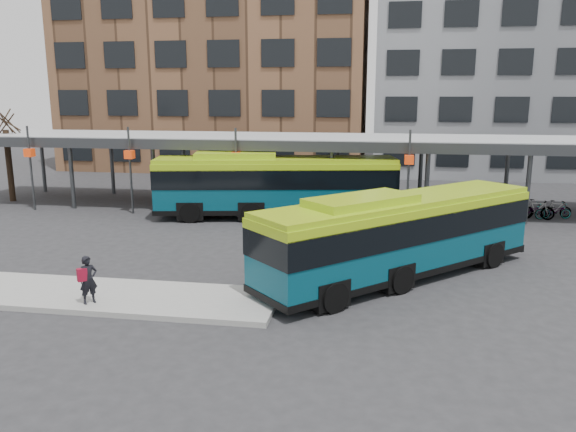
{
  "coord_description": "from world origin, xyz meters",
  "views": [
    {
      "loc": [
        4.54,
        -19.17,
        6.59
      ],
      "look_at": [
        1.0,
        2.35,
        1.8
      ],
      "focal_mm": 35.0,
      "sensor_mm": 36.0,
      "label": 1
    }
  ],
  "objects_px": {
    "bus_front": "(400,233)",
    "bus_rear": "(275,184)",
    "tree": "(9,162)",
    "pedestrian": "(88,279)"
  },
  "relations": [
    {
      "from": "bus_front",
      "to": "bus_rear",
      "type": "xyz_separation_m",
      "value": [
        -6.33,
        9.39,
        0.16
      ]
    },
    {
      "from": "tree",
      "to": "bus_front",
      "type": "relative_size",
      "value": 0.56
    },
    {
      "from": "tree",
      "to": "pedestrian",
      "type": "distance_m",
      "value": 21.06
    },
    {
      "from": "bus_rear",
      "to": "pedestrian",
      "type": "height_order",
      "value": "bus_rear"
    },
    {
      "from": "bus_rear",
      "to": "pedestrian",
      "type": "xyz_separation_m",
      "value": [
        -3.26,
        -13.97,
        -0.88
      ]
    },
    {
      "from": "bus_front",
      "to": "bus_rear",
      "type": "height_order",
      "value": "bus_rear"
    },
    {
      "from": "tree",
      "to": "pedestrian",
      "type": "bearing_deg",
      "value": -49.1
    },
    {
      "from": "tree",
      "to": "bus_rear",
      "type": "distance_m",
      "value": 17.13
    },
    {
      "from": "tree",
      "to": "pedestrian",
      "type": "xyz_separation_m",
      "value": [
        13.75,
        -15.88,
        -1.48
      ]
    },
    {
      "from": "bus_rear",
      "to": "pedestrian",
      "type": "bearing_deg",
      "value": -113.52
    }
  ]
}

